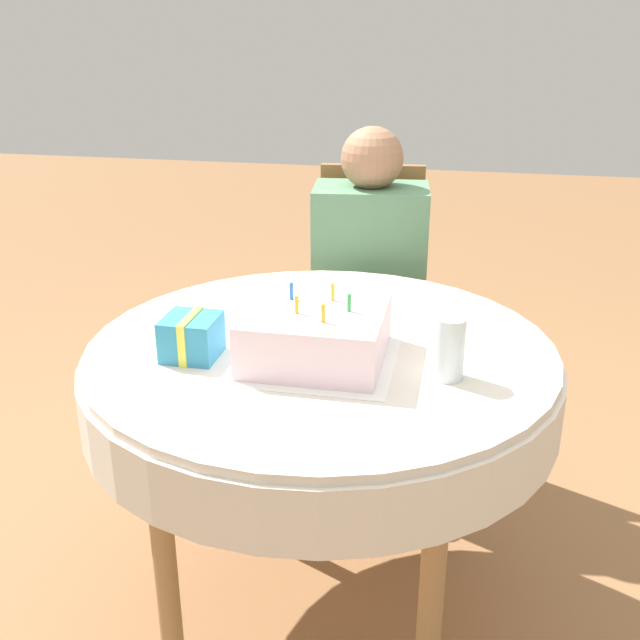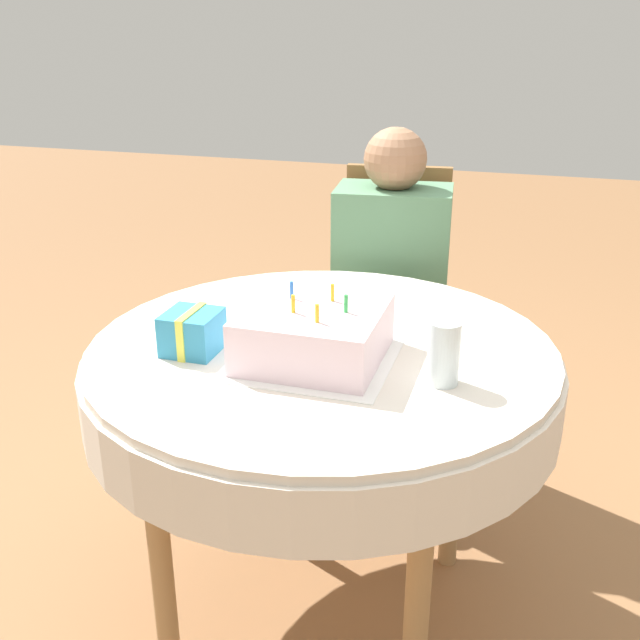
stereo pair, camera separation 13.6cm
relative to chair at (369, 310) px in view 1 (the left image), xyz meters
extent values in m
plane|color=#8C603D|center=(0.00, -0.78, -0.52)|extent=(12.00, 12.00, 0.00)
cylinder|color=silver|center=(0.00, -0.78, 0.21)|extent=(1.02, 1.02, 0.02)
cylinder|color=silver|center=(0.00, -0.78, 0.13)|extent=(1.04, 1.04, 0.13)
cylinder|color=#A37A4C|center=(-0.28, -1.06, -0.16)|extent=(0.05, 0.05, 0.72)
cylinder|color=#A37A4C|center=(0.28, -1.06, -0.16)|extent=(0.05, 0.05, 0.72)
cylinder|color=#A37A4C|center=(-0.28, -0.50, -0.16)|extent=(0.05, 0.05, 0.72)
cylinder|color=#A37A4C|center=(0.28, -0.50, -0.16)|extent=(0.05, 0.05, 0.72)
cube|color=brown|center=(0.01, -0.07, -0.06)|extent=(0.40, 0.40, 0.04)
cube|color=brown|center=(-0.01, 0.10, 0.20)|extent=(0.33, 0.07, 0.50)
cylinder|color=brown|center=(-0.13, -0.24, -0.30)|extent=(0.04, 0.04, 0.44)
cylinder|color=brown|center=(0.18, -0.20, -0.30)|extent=(0.04, 0.04, 0.44)
cylinder|color=brown|center=(-0.16, 0.07, -0.30)|extent=(0.04, 0.04, 0.44)
cylinder|color=brown|center=(0.14, 0.10, -0.30)|extent=(0.04, 0.04, 0.44)
cylinder|color=#9E7051|center=(-0.06, -0.24, -0.28)|extent=(0.09, 0.09, 0.48)
cylinder|color=#9E7051|center=(0.11, -0.22, -0.28)|extent=(0.09, 0.09, 0.48)
cube|color=#568460|center=(0.01, -0.07, 0.19)|extent=(0.36, 0.26, 0.46)
sphere|color=#9E7051|center=(0.01, -0.07, 0.50)|extent=(0.18, 0.18, 0.18)
cube|color=white|center=(0.01, -0.85, 0.22)|extent=(0.33, 0.33, 0.00)
cube|color=silver|center=(0.01, -0.85, 0.28)|extent=(0.28, 0.28, 0.11)
cylinder|color=green|center=(0.07, -0.85, 0.35)|extent=(0.01, 0.01, 0.04)
cylinder|color=gold|center=(0.03, -0.80, 0.35)|extent=(0.01, 0.01, 0.04)
cylinder|color=blue|center=(-0.06, -0.81, 0.35)|extent=(0.01, 0.01, 0.04)
cylinder|color=gold|center=(-0.03, -0.89, 0.35)|extent=(0.01, 0.01, 0.04)
cylinder|color=gold|center=(0.03, -0.92, 0.35)|extent=(0.01, 0.01, 0.04)
cylinder|color=silver|center=(0.28, -0.89, 0.28)|extent=(0.06, 0.06, 0.13)
cube|color=teal|center=(-0.25, -0.89, 0.26)|extent=(0.11, 0.11, 0.09)
cube|color=#EAE54C|center=(-0.25, -0.89, 0.26)|extent=(0.02, 0.12, 0.09)
camera|label=1|loc=(0.30, -2.24, 0.88)|focal=42.00mm
camera|label=2|loc=(0.43, -2.20, 0.88)|focal=42.00mm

